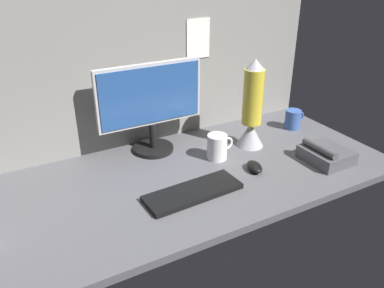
{
  "coord_description": "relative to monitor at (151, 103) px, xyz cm",
  "views": [
    {
      "loc": [
        -58.59,
        -121.22,
        81.46
      ],
      "look_at": [
        0.61,
        0.0,
        14.0
      ],
      "focal_mm": 36.53,
      "sensor_mm": 36.0,
      "label": 1
    }
  ],
  "objects": [
    {
      "name": "lava_lamp",
      "position": [
        41.08,
        -17.44,
        -5.42
      ],
      "size": [
        12.38,
        12.38,
        40.51
      ],
      "color": "#A5A5AD",
      "rests_on": "ground_plane"
    },
    {
      "name": "ground_plane",
      "position": [
        -1.52,
        -25.13,
        -23.91
      ],
      "size": [
        180.0,
        80.0,
        3.0
      ],
      "primitive_type": "cube",
      "color": "#515156"
    },
    {
      "name": "keyboard",
      "position": [
        -1.58,
        -40.42,
        -21.41
      ],
      "size": [
        37.57,
        14.74,
        2.0
      ],
      "primitive_type": "cube",
      "rotation": [
        0.0,
        0.0,
        0.05
      ],
      "color": "black",
      "rests_on": "ground_plane"
    },
    {
      "name": "cubicle_wall_back",
      "position": [
        -1.49,
        12.36,
        16.52
      ],
      "size": [
        180.0,
        5.5,
        77.85
      ],
      "color": "gray",
      "rests_on": "ground_plane"
    },
    {
      "name": "mug_ceramic_blue",
      "position": [
        71.72,
        -11.94,
        -17.57
      ],
      "size": [
        11.18,
        7.76,
        9.63
      ],
      "color": "#38569E",
      "rests_on": "ground_plane"
    },
    {
      "name": "mouse",
      "position": [
        29.05,
        -37.13,
        -20.71
      ],
      "size": [
        7.97,
        10.75,
        3.4
      ],
      "primitive_type": "ellipsoid",
      "rotation": [
        0.0,
        0.0,
        -0.27
      ],
      "color": "black",
      "rests_on": "ground_plane"
    },
    {
      "name": "monitor",
      "position": [
        0.0,
        0.0,
        0.0
      ],
      "size": [
        47.48,
        18.0,
        39.67
      ],
      "color": "black",
      "rests_on": "ground_plane"
    },
    {
      "name": "mug_ceramic_white",
      "position": [
        21.21,
        -20.89,
        -16.86
      ],
      "size": [
        12.28,
        8.55,
        11.06
      ],
      "color": "white",
      "rests_on": "ground_plane"
    },
    {
      "name": "desk_phone",
      "position": [
        60.4,
        -45.22,
        -19.22
      ],
      "size": [
        17.22,
        19.2,
        8.8
      ],
      "color": "#4C4C51",
      "rests_on": "ground_plane"
    }
  ]
}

